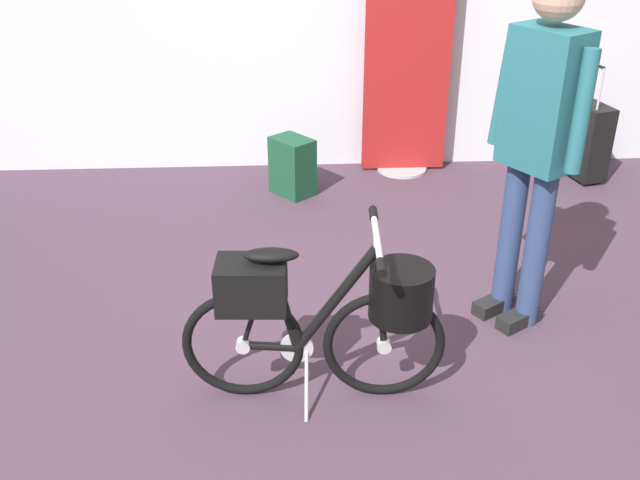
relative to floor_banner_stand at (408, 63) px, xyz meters
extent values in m
plane|color=#473342|center=(-0.68, -2.39, -0.79)|extent=(6.86, 6.86, 0.00)
cylinder|color=#B7B7BC|center=(0.00, 0.00, -0.78)|extent=(0.36, 0.36, 0.02)
cube|color=#A51E1E|center=(0.00, 0.00, 0.10)|extent=(0.60, 0.02, 1.74)
torus|color=black|center=(-0.47, -2.51, -0.54)|extent=(0.51, 0.07, 0.51)
cylinder|color=#B7B7BC|center=(-0.47, -2.51, -0.54)|extent=(0.06, 0.05, 0.06)
torus|color=black|center=(-1.05, -2.48, -0.54)|extent=(0.51, 0.07, 0.51)
cylinder|color=#B7B7BC|center=(-1.05, -2.48, -0.54)|extent=(0.06, 0.05, 0.06)
cylinder|color=black|center=(-0.94, -2.49, -0.54)|extent=(0.23, 0.05, 0.05)
cylinder|color=black|center=(-0.67, -2.50, -0.32)|extent=(0.35, 0.06, 0.49)
cylinder|color=black|center=(-0.88, -2.49, -0.34)|extent=(0.13, 0.04, 0.43)
cylinder|color=black|center=(-0.94, -2.49, -0.54)|extent=(0.22, 0.04, 0.04)
cylinder|color=black|center=(-0.49, -2.51, -0.31)|extent=(0.08, 0.03, 0.46)
cylinder|color=black|center=(-0.99, -2.49, -0.33)|extent=(0.15, 0.03, 0.41)
ellipsoid|color=black|center=(-0.92, -2.49, -0.11)|extent=(0.22, 0.10, 0.05)
cylinder|color=#B7B7BC|center=(-0.51, -2.51, -0.06)|extent=(0.03, 0.03, 0.04)
cylinder|color=#B7B7BC|center=(-0.51, -2.51, -0.04)|extent=(0.05, 0.44, 0.03)
cylinder|color=black|center=(-0.53, -2.73, -0.04)|extent=(0.04, 0.09, 0.04)
cylinder|color=black|center=(-0.50, -2.29, -0.04)|extent=(0.04, 0.09, 0.04)
cylinder|color=#B7B7BC|center=(-0.83, -2.49, -0.55)|extent=(0.14, 0.02, 0.14)
cylinder|color=#B7B7BC|center=(-0.79, -2.59, -0.68)|extent=(0.03, 0.19, 0.24)
cylinder|color=black|center=(-0.41, -2.52, -0.28)|extent=(0.27, 0.27, 0.22)
cube|color=black|center=(-1.01, -2.49, -0.25)|extent=(0.29, 0.21, 0.20)
cylinder|color=navy|center=(0.23, -1.87, -0.39)|extent=(0.11, 0.11, 0.80)
cube|color=black|center=(0.19, -1.89, -0.76)|extent=(0.25, 0.20, 0.07)
cylinder|color=navy|center=(0.32, -2.00, -0.39)|extent=(0.11, 0.11, 0.80)
cube|color=black|center=(0.27, -2.03, -0.76)|extent=(0.25, 0.20, 0.07)
cube|color=#23606B|center=(0.27, -1.93, 0.32)|extent=(0.34, 0.38, 0.62)
cylinder|color=#23606B|center=(0.15, -1.76, 0.32)|extent=(0.11, 0.07, 0.53)
cylinder|color=#23606B|center=(0.37, -2.12, 0.32)|extent=(0.11, 0.13, 0.53)
cube|color=black|center=(1.26, -0.20, -0.51)|extent=(0.26, 0.39, 0.52)
cylinder|color=#B7B7BC|center=(1.25, -0.32, -0.11)|extent=(0.02, 0.02, 0.28)
cylinder|color=#B7B7BC|center=(1.19, -0.10, -0.11)|extent=(0.02, 0.02, 0.28)
cylinder|color=black|center=(1.22, -0.21, 0.03)|extent=(0.08, 0.23, 0.02)
cylinder|color=black|center=(1.34, -0.31, -0.77)|extent=(0.04, 0.03, 0.04)
cylinder|color=black|center=(1.28, -0.06, -0.77)|extent=(0.04, 0.03, 0.04)
cube|color=#19472D|center=(-0.81, -0.38, -0.59)|extent=(0.33, 0.34, 0.39)
cube|color=#1F5939|center=(-0.72, -0.31, -0.65)|extent=(0.15, 0.17, 0.17)
camera|label=1|loc=(-0.86, -4.99, 1.27)|focal=41.22mm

